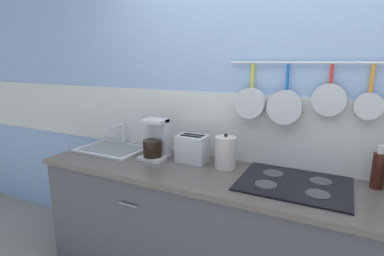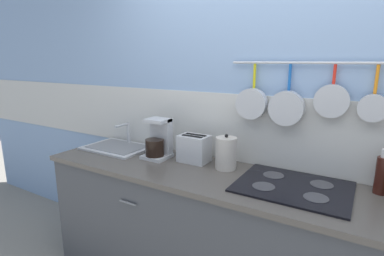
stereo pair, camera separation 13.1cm
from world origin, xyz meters
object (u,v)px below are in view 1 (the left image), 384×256
at_px(kettle, 225,152).
at_px(bottle_hot_sauce, 378,170).
at_px(coffee_maker, 156,142).
at_px(toaster, 192,148).

distance_m(kettle, bottle_hot_sauce, 0.90).
relative_size(coffee_maker, toaster, 1.29).
xyz_separation_m(coffee_maker, kettle, (0.54, 0.04, -0.01)).
xyz_separation_m(toaster, kettle, (0.26, -0.02, 0.01)).
bearing_deg(toaster, coffee_maker, -169.38).
relative_size(coffee_maker, kettle, 1.23).
relative_size(toaster, bottle_hot_sauce, 0.91).
xyz_separation_m(coffee_maker, toaster, (0.28, 0.05, -0.02)).
xyz_separation_m(kettle, bottle_hot_sauce, (0.90, 0.08, 0.00)).
bearing_deg(toaster, kettle, -3.57).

